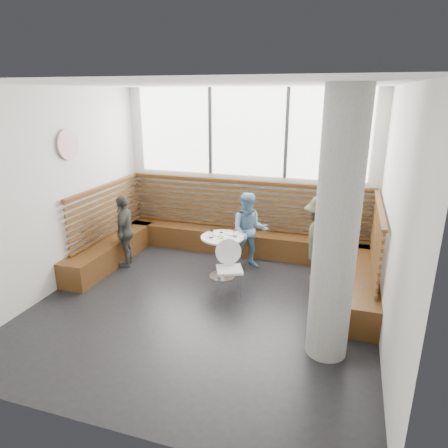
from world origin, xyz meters
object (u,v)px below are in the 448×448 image
(adult_man, at_px, (320,244))
(child_left, at_px, (125,231))
(concrete_column, at_px, (336,231))
(child_back, at_px, (249,231))
(cafe_chair, at_px, (231,263))
(cafe_table, at_px, (222,248))

(adult_man, height_order, child_left, adult_man)
(concrete_column, xyz_separation_m, child_left, (-3.78, 1.61, -0.92))
(child_back, bearing_deg, cafe_chair, -109.07)
(cafe_table, relative_size, child_left, 0.56)
(cafe_chair, distance_m, child_back, 1.08)
(concrete_column, distance_m, cafe_table, 2.71)
(adult_man, bearing_deg, child_back, 58.19)
(cafe_table, distance_m, child_left, 1.89)
(adult_man, bearing_deg, concrete_column, 178.08)
(cafe_table, distance_m, child_back, 0.67)
(cafe_table, distance_m, adult_man, 1.65)
(child_left, bearing_deg, cafe_table, 72.69)
(child_back, relative_size, child_left, 1.05)
(cafe_chair, bearing_deg, child_left, 144.50)
(concrete_column, height_order, child_back, concrete_column)
(adult_man, bearing_deg, cafe_chair, 101.91)
(cafe_table, xyz_separation_m, child_left, (-1.89, -0.02, 0.13))
(cafe_chair, bearing_deg, cafe_table, 97.80)
(cafe_table, distance_m, cafe_chair, 0.58)
(cafe_table, xyz_separation_m, adult_man, (1.63, 0.05, 0.25))
(child_back, bearing_deg, child_left, 177.36)
(cafe_chair, height_order, adult_man, adult_man)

